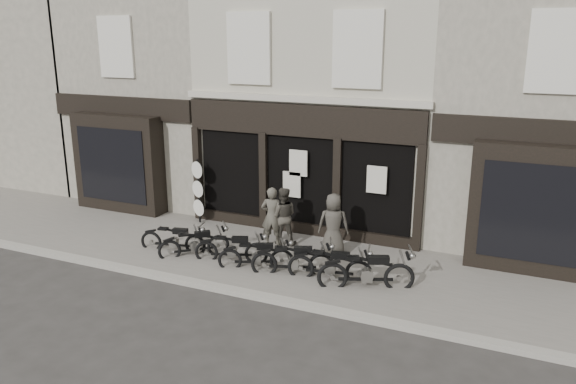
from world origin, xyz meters
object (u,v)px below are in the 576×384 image
at_px(motorcycle_0, 174,241).
at_px(motorcycle_3, 257,258).
at_px(motorcycle_5, 331,268).
at_px(man_centre, 283,216).
at_px(motorcycle_4, 294,263).
at_px(man_right, 333,224).
at_px(advert_sign_post, 198,194).
at_px(motorcycle_2, 232,251).
at_px(motorcycle_1, 195,246).
at_px(motorcycle_6, 367,275).
at_px(man_left, 272,216).

relative_size(motorcycle_0, motorcycle_3, 1.04).
xyz_separation_m(motorcycle_5, man_centre, (-2.01, 1.65, 0.54)).
distance_m(motorcycle_0, motorcycle_4, 3.61).
height_order(motorcycle_3, man_right, man_right).
bearing_deg(advert_sign_post, motorcycle_4, -9.72).
relative_size(motorcycle_2, man_centre, 1.13).
bearing_deg(motorcycle_1, motorcycle_6, -42.64).
bearing_deg(man_left, motorcycle_5, 132.64).
height_order(motorcycle_2, motorcycle_5, motorcycle_5).
distance_m(motorcycle_1, motorcycle_2, 1.09).
xyz_separation_m(motorcycle_2, advert_sign_post, (-2.43, 2.23, 0.67)).
xyz_separation_m(motorcycle_0, motorcycle_6, (5.47, -0.15, 0.07)).
relative_size(motorcycle_2, motorcycle_5, 0.90).
bearing_deg(motorcycle_2, motorcycle_1, 164.78).
height_order(motorcycle_1, motorcycle_4, motorcycle_4).
distance_m(motorcycle_2, motorcycle_6, 3.67).
xyz_separation_m(motorcycle_1, man_centre, (1.80, 1.68, 0.57)).
xyz_separation_m(motorcycle_3, man_left, (-0.32, 1.57, 0.59)).
bearing_deg(motorcycle_6, man_left, 131.53).
bearing_deg(motorcycle_3, advert_sign_post, 119.58).
relative_size(man_left, advert_sign_post, 0.78).
height_order(motorcycle_1, man_right, man_right).
bearing_deg(motorcycle_3, motorcycle_2, 143.98).
distance_m(motorcycle_0, advert_sign_post, 2.43).
xyz_separation_m(motorcycle_4, man_centre, (-1.08, 1.72, 0.54)).
relative_size(motorcycle_0, motorcycle_1, 1.19).
bearing_deg(man_left, motorcycle_2, 56.79).
bearing_deg(motorcycle_5, motorcycle_2, 167.60).
xyz_separation_m(man_left, man_centre, (0.24, 0.19, -0.02)).
xyz_separation_m(motorcycle_0, motorcycle_5, (4.54, -0.04, 0.03)).
height_order(motorcycle_4, man_left, man_left).
bearing_deg(motorcycle_1, motorcycle_2, -37.01).
relative_size(motorcycle_6, advert_sign_post, 1.00).
height_order(motorcycle_2, man_right, man_right).
xyz_separation_m(motorcycle_0, motorcycle_1, (0.72, -0.07, 0.00)).
bearing_deg(advert_sign_post, motorcycle_6, -2.07).
bearing_deg(motorcycle_0, man_centre, 20.31).
bearing_deg(motorcycle_5, man_right, 96.65).
relative_size(motorcycle_5, motorcycle_6, 0.96).
bearing_deg(man_right, motorcycle_2, 15.45).
xyz_separation_m(motorcycle_2, man_centre, (0.72, 1.59, 0.57)).
distance_m(motorcycle_3, man_centre, 1.85).
distance_m(motorcycle_1, man_right, 3.72).
height_order(man_right, advert_sign_post, advert_sign_post).
distance_m(motorcycle_1, man_centre, 2.52).
distance_m(man_centre, man_right, 1.53).
height_order(motorcycle_4, man_centre, man_centre).
bearing_deg(motorcycle_4, motorcycle_6, -21.61).
relative_size(motorcycle_0, motorcycle_4, 0.94).
bearing_deg(motorcycle_1, advert_sign_post, 78.60).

